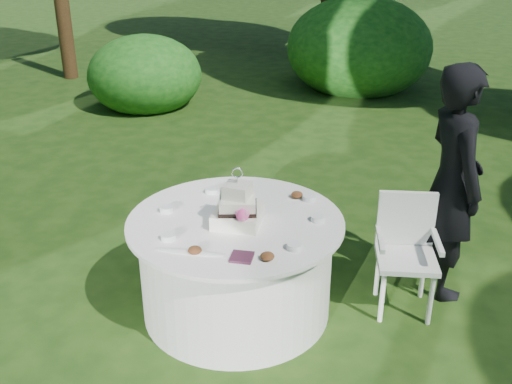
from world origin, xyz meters
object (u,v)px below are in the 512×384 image
guest (452,183)px  napkins (242,257)px  cake (238,209)px  chair (406,244)px  table (236,265)px

guest → napkins: bearing=110.5°
cake → chair: (1.20, 0.37, -0.36)m
cake → chair: 1.31m
guest → chair: guest is taller
cake → chair: size_ratio=0.48×
chair → table: bearing=-165.5°
cake → napkins: bearing=-74.8°
napkins → cake: 0.49m
napkins → guest: size_ratio=0.08×
guest → table: guest is taller
napkins → cake: size_ratio=0.33×
table → cake: size_ratio=3.63×
napkins → guest: 1.79m
chair → napkins: bearing=-142.3°
guest → chair: (-0.31, -0.30, -0.40)m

